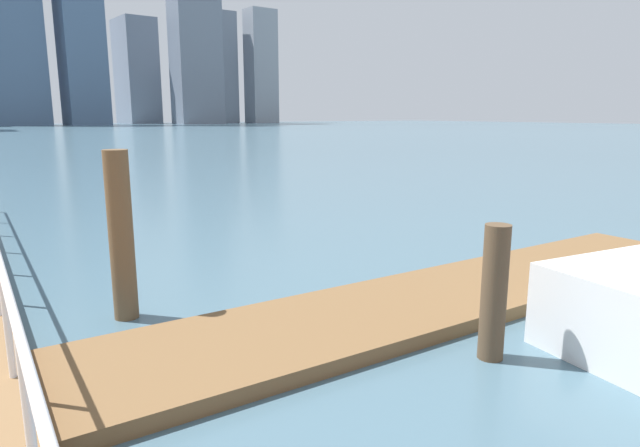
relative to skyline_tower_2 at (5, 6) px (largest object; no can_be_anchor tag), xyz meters
name	(u,v)px	position (x,y,z in m)	size (l,w,h in m)	color
ground_plane	(105,206)	(-7.82, -128.98, -26.24)	(300.00, 300.00, 0.00)	#476675
floating_dock	(439,298)	(-5.64, -140.41, -26.15)	(11.36, 2.00, 0.18)	brown
boardwalk_railing	(2,285)	(-10.97, -140.51, -25.00)	(0.06, 25.17, 1.08)	white
dock_piling_3	(121,236)	(-9.53, -138.51, -25.12)	(0.31, 0.31, 2.24)	brown
dock_piling_4	(494,293)	(-6.43, -141.99, -25.48)	(0.28, 0.28, 1.52)	brown
skyline_tower_2	(5,6)	(0.00, 0.00, 0.00)	(13.99, 10.84, 52.49)	slate
skyline_tower_4	(136,72)	(31.32, 13.00, -12.21)	(8.69, 12.71, 28.07)	gray
skyline_tower_5	(195,29)	(42.19, -4.26, -2.15)	(11.37, 9.99, 48.18)	slate
skyline_tower_6	(219,69)	(53.59, 7.84, -10.77)	(7.23, 10.64, 30.94)	gray
skyline_tower_7	(261,67)	(64.03, 1.38, -10.28)	(8.17, 6.10, 31.93)	#8C939E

